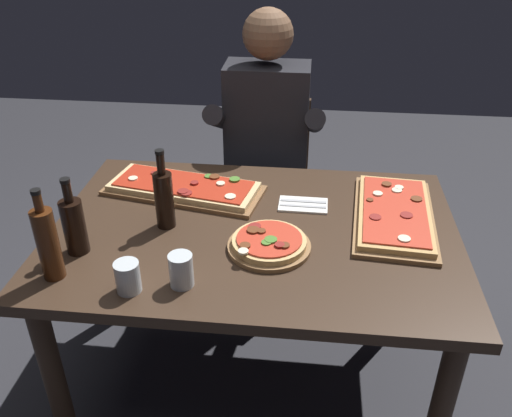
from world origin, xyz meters
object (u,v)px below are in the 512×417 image
(oil_bottle_amber, at_px, (164,198))
(tumbler_far_side, at_px, (128,277))
(seated_diner, at_px, (266,142))
(pizza_rectangular_left, at_px, (394,214))
(wine_bottle_dark, at_px, (74,225))
(vinegar_bottle_green, at_px, (48,243))
(tumbler_near_camera, at_px, (181,272))
(dining_table, at_px, (254,251))
(pizza_round_far, at_px, (269,244))
(pizza_rectangular_front, at_px, (184,188))
(diner_chair, at_px, (268,179))

(oil_bottle_amber, height_order, tumbler_far_side, oil_bottle_amber)
(tumbler_far_side, bearing_deg, seated_diner, 74.88)
(oil_bottle_amber, bearing_deg, pizza_rectangular_left, 9.32)
(oil_bottle_amber, distance_m, seated_diner, 0.81)
(pizza_rectangular_left, height_order, wine_bottle_dark, wine_bottle_dark)
(vinegar_bottle_green, height_order, tumbler_near_camera, vinegar_bottle_green)
(dining_table, xyz_separation_m, pizza_rectangular_left, (0.49, 0.12, 0.12))
(pizza_rectangular_left, distance_m, wine_bottle_dark, 1.09)
(dining_table, relative_size, pizza_round_far, 5.13)
(pizza_round_far, relative_size, tumbler_near_camera, 2.62)
(pizza_rectangular_front, distance_m, pizza_round_far, 0.50)
(vinegar_bottle_green, distance_m, seated_diner, 1.20)
(pizza_round_far, distance_m, vinegar_bottle_green, 0.67)
(pizza_rectangular_left, xyz_separation_m, tumbler_near_camera, (-0.67, -0.44, 0.03))
(pizza_rectangular_left, bearing_deg, pizza_round_far, -151.34)
(pizza_round_far, relative_size, oil_bottle_amber, 0.95)
(pizza_round_far, relative_size, seated_diner, 0.21)
(pizza_round_far, relative_size, wine_bottle_dark, 1.04)
(dining_table, xyz_separation_m, wine_bottle_dark, (-0.55, -0.20, 0.20))
(vinegar_bottle_green, xyz_separation_m, tumbler_near_camera, (0.39, 0.00, -0.08))
(pizza_round_far, distance_m, tumbler_near_camera, 0.32)
(dining_table, distance_m, oil_bottle_amber, 0.37)
(pizza_round_far, bearing_deg, pizza_rectangular_left, 28.66)
(pizza_rectangular_left, relative_size, oil_bottle_amber, 1.95)
(wine_bottle_dark, relative_size, tumbler_far_side, 2.74)
(dining_table, distance_m, vinegar_bottle_green, 0.69)
(oil_bottle_amber, relative_size, tumbler_near_camera, 2.75)
(dining_table, xyz_separation_m, tumbler_near_camera, (-0.18, -0.33, 0.14))
(wine_bottle_dark, height_order, tumbler_near_camera, wine_bottle_dark)
(tumbler_near_camera, bearing_deg, seated_diner, 81.91)
(pizza_rectangular_front, xyz_separation_m, vinegar_bottle_green, (-0.27, -0.56, 0.10))
(wine_bottle_dark, bearing_deg, diner_chair, 63.52)
(dining_table, relative_size, pizza_rectangular_front, 2.19)
(dining_table, xyz_separation_m, diner_chair, (-0.03, 0.86, -0.16))
(tumbler_far_side, bearing_deg, vinegar_bottle_green, 170.54)
(pizza_rectangular_left, relative_size, wine_bottle_dark, 2.13)
(dining_table, relative_size, tumbler_near_camera, 13.41)
(pizza_rectangular_front, bearing_deg, wine_bottle_dark, -121.07)
(oil_bottle_amber, bearing_deg, wine_bottle_dark, -143.53)
(pizza_rectangular_left, relative_size, tumbler_near_camera, 5.37)
(dining_table, height_order, vinegar_bottle_green, vinegar_bottle_green)
(dining_table, bearing_deg, pizza_rectangular_left, 13.40)
(dining_table, bearing_deg, pizza_rectangular_front, 142.93)
(pizza_rectangular_left, distance_m, seated_diner, 0.81)
(pizza_rectangular_left, relative_size, pizza_round_far, 2.05)
(dining_table, bearing_deg, tumbler_near_camera, -118.65)
(oil_bottle_amber, bearing_deg, vinegar_bottle_green, -130.05)
(dining_table, relative_size, oil_bottle_amber, 4.87)
(dining_table, height_order, pizza_round_far, pizza_round_far)
(vinegar_bottle_green, distance_m, tumbler_near_camera, 0.40)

